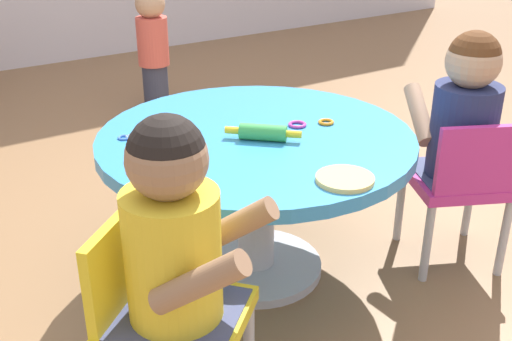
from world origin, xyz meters
TOP-DOWN VIEW (x-y plane):
  - ground_plane at (0.00, 0.00)m, footprint 10.00×10.00m
  - craft_table at (0.00, 0.00)m, footprint 0.97×0.97m
  - child_chair_left at (-0.52, -0.42)m, footprint 0.42×0.42m
  - seated_child_left at (-0.49, -0.45)m, footprint 0.43×0.44m
  - child_chair_right at (0.59, -0.31)m, footprint 0.40×0.40m
  - seated_child_right at (0.61, -0.28)m, footprint 0.39×0.43m
  - toddler_standing at (0.39, 1.66)m, footprint 0.17×0.17m
  - rolling_pin at (-0.01, -0.05)m, footprint 0.18×0.17m
  - craft_scissors at (-0.32, 0.18)m, footprint 0.14×0.12m
  - playdough_blob_0 at (0.02, -0.40)m, footprint 0.15×0.15m
  - playdough_blob_1 at (-0.27, -0.01)m, footprint 0.12×0.12m
  - cookie_cutter_0 at (0.15, -0.01)m, footprint 0.06×0.06m
  - cookie_cutter_1 at (0.24, -0.04)m, footprint 0.05×0.05m

SIDE VIEW (x-z plane):
  - ground_plane at x=0.00m, z-range 0.00..0.00m
  - child_chair_left at x=-0.52m, z-range 0.04..0.57m
  - child_chair_right at x=0.59m, z-range 0.04..0.57m
  - toddler_standing at x=0.39m, z-range 0.02..0.70m
  - craft_table at x=0.00m, z-range 0.14..0.63m
  - craft_scissors at x=-0.32m, z-range 0.49..0.50m
  - cookie_cutter_0 at x=0.15m, z-range 0.49..0.50m
  - cookie_cutter_1 at x=0.24m, z-range 0.49..0.50m
  - playdough_blob_0 at x=0.02m, z-range 0.49..0.51m
  - playdough_blob_1 at x=-0.27m, z-range 0.49..0.51m
  - rolling_pin at x=-0.01m, z-range 0.49..0.54m
  - seated_child_left at x=-0.49m, z-range 0.28..0.79m
  - seated_child_right at x=0.61m, z-range 0.28..0.79m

